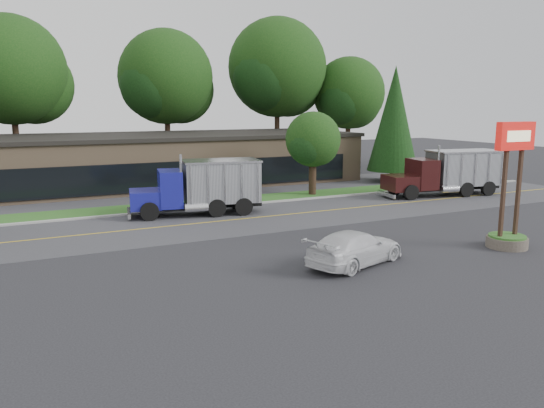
{
  "coord_description": "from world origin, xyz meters",
  "views": [
    {
      "loc": [
        -10.39,
        -19.62,
        6.63
      ],
      "look_at": [
        1.15,
        3.94,
        1.8
      ],
      "focal_mm": 35.0,
      "sensor_mm": 36.0,
      "label": 1
    }
  ],
  "objects_px": {
    "rally_car": "(355,248)",
    "dump_truck_maroon": "(450,171)",
    "bilo_sign": "(510,206)",
    "dump_truck_blue": "(204,186)"
  },
  "relations": [
    {
      "from": "dump_truck_blue",
      "to": "dump_truck_maroon",
      "type": "distance_m",
      "value": 19.12
    },
    {
      "from": "dump_truck_blue",
      "to": "rally_car",
      "type": "bearing_deg",
      "value": 110.15
    },
    {
      "from": "rally_car",
      "to": "dump_truck_maroon",
      "type": "bearing_deg",
      "value": -73.54
    },
    {
      "from": "dump_truck_blue",
      "to": "dump_truck_maroon",
      "type": "xyz_separation_m",
      "value": [
        19.08,
        -1.27,
        0.01
      ]
    },
    {
      "from": "bilo_sign",
      "to": "rally_car",
      "type": "height_order",
      "value": "bilo_sign"
    },
    {
      "from": "bilo_sign",
      "to": "dump_truck_blue",
      "type": "bearing_deg",
      "value": 126.7
    },
    {
      "from": "bilo_sign",
      "to": "dump_truck_maroon",
      "type": "bearing_deg",
      "value": 55.65
    },
    {
      "from": "dump_truck_maroon",
      "to": "rally_car",
      "type": "bearing_deg",
      "value": 44.46
    },
    {
      "from": "dump_truck_maroon",
      "to": "rally_car",
      "type": "relative_size",
      "value": 1.91
    },
    {
      "from": "dump_truck_blue",
      "to": "rally_car",
      "type": "distance_m",
      "value": 13.3
    }
  ]
}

